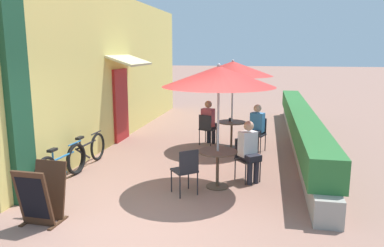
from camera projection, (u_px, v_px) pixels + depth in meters
ground_plane at (143, 226)px, 5.67m from camera, size 120.00×120.00×0.00m
cafe_facade_wall at (121, 69)px, 11.20m from camera, size 0.98×11.58×4.20m
planter_hedge at (300, 126)px, 10.52m from camera, size 0.60×10.58×1.01m
patio_table_near at (218, 161)px, 7.21m from camera, size 0.76×0.76×0.73m
patio_umbrella_near at (219, 76)px, 6.90m from camera, size 2.12×2.12×2.39m
cafe_chair_near_left at (246, 156)px, 7.62m from camera, size 0.56×0.56×0.87m
seated_patron_near_left at (249, 149)px, 7.49m from camera, size 0.50×0.51×1.25m
cafe_chair_near_right at (186, 168)px, 6.81m from camera, size 0.56×0.56×0.87m
patio_table_mid at (232, 129)px, 10.15m from camera, size 0.76×0.76×0.73m
patio_umbrella_mid at (233, 69)px, 9.84m from camera, size 2.12×2.12×2.39m
cafe_chair_mid_left at (207, 127)px, 10.45m from camera, size 0.51×0.51×0.87m
seated_patron_mid_left at (209, 120)px, 10.51m from camera, size 0.44×0.48×1.25m
cafe_chair_mid_right at (258, 132)px, 9.86m from camera, size 0.51×0.51×0.87m
seated_patron_mid_right at (256, 126)px, 9.73m from camera, size 0.44×0.48×1.25m
coffee_cup_mid at (230, 120)px, 10.16m from camera, size 0.07×0.07×0.09m
bicycle_leaning at (62, 165)px, 7.51m from camera, size 0.17×1.73×0.77m
bicycle_second at (87, 152)px, 8.54m from camera, size 0.12×1.72×0.76m
menu_board at (42, 195)px, 5.73m from camera, size 0.58×0.65×0.92m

